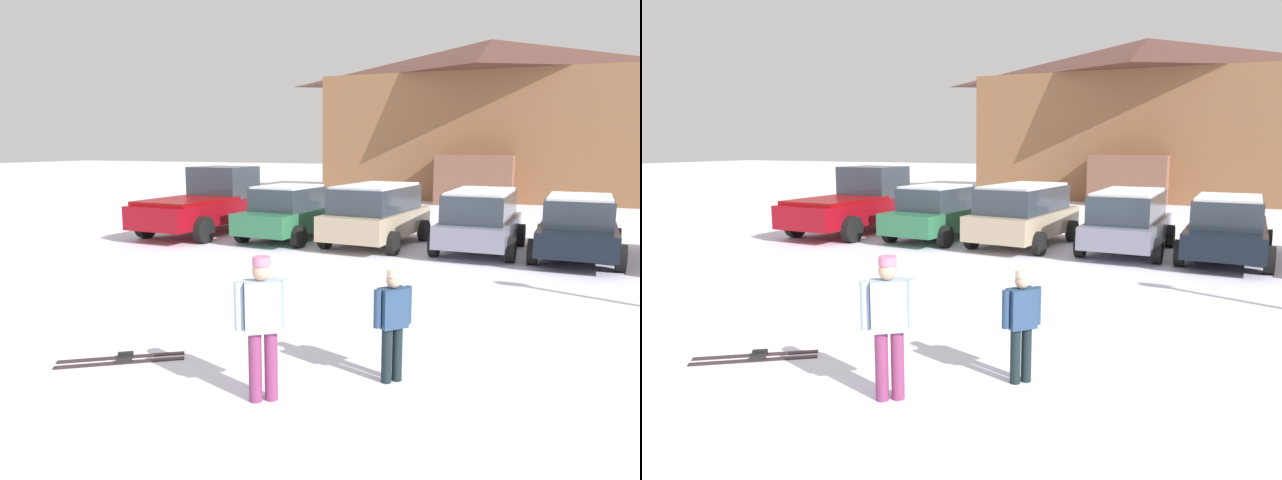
{
  "view_description": "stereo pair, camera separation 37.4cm",
  "coord_description": "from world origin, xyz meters",
  "views": [
    {
      "loc": [
        3.48,
        -2.17,
        2.87
      ],
      "look_at": [
        -1.15,
        8.55,
        0.93
      ],
      "focal_mm": 32.0,
      "sensor_mm": 36.0,
      "label": 1
    },
    {
      "loc": [
        3.82,
        -2.02,
        2.87
      ],
      "look_at": [
        -1.15,
        8.55,
        0.93
      ],
      "focal_mm": 32.0,
      "sensor_mm": 36.0,
      "label": 2
    }
  ],
  "objects": [
    {
      "name": "parked_black_sedan",
      "position": [
        3.84,
        13.68,
        0.82
      ],
      "size": [
        2.24,
        4.73,
        1.63
      ],
      "color": "black",
      "rests_on": "ground"
    },
    {
      "name": "skier_adult_in_blue_parka",
      "position": [
        0.46,
        3.19,
        0.94
      ],
      "size": [
        0.52,
        0.43,
        1.67
      ],
      "color": "#7B315D",
      "rests_on": "ground"
    },
    {
      "name": "ski_lodge",
      "position": [
        -0.79,
        31.75,
        4.37
      ],
      "size": [
        17.36,
        11.81,
        8.66
      ],
      "color": "brown",
      "rests_on": "ground"
    },
    {
      "name": "parked_beige_suv",
      "position": [
        -1.51,
        13.52,
        0.94
      ],
      "size": [
        2.51,
        4.31,
        1.76
      ],
      "color": "tan",
      "rests_on": "ground"
    },
    {
      "name": "parked_green_coupe",
      "position": [
        -4.23,
        13.4,
        0.84
      ],
      "size": [
        2.35,
        4.14,
        1.67
      ],
      "color": "#2C7048",
      "rests_on": "ground"
    },
    {
      "name": "parked_grey_wagon",
      "position": [
        1.4,
        13.66,
        0.9
      ],
      "size": [
        2.18,
        4.2,
        1.68
      ],
      "color": "slate",
      "rests_on": "ground"
    },
    {
      "name": "pickup_truck",
      "position": [
        -7.32,
        13.64,
        0.99
      ],
      "size": [
        2.59,
        5.42,
        2.15
      ],
      "color": "maroon",
      "rests_on": "ground"
    },
    {
      "name": "skier_teen_in_navy_coat",
      "position": [
        1.66,
        4.28,
        0.79
      ],
      "size": [
        0.38,
        0.41,
        1.41
      ],
      "color": "black",
      "rests_on": "ground"
    },
    {
      "name": "pair_of_skis",
      "position": [
        -1.87,
        3.48,
        0.02
      ],
      "size": [
        1.52,
        1.2,
        0.08
      ],
      "color": "#2C2020",
      "rests_on": "ground"
    }
  ]
}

